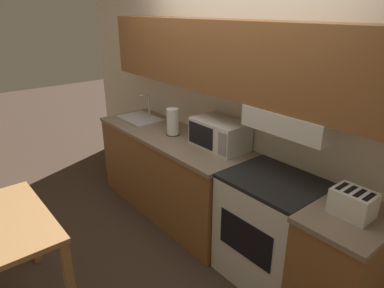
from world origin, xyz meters
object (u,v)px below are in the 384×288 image
object	(u,v)px
sink_basin	(140,118)
toaster	(353,203)
stove_range	(270,229)
paper_towel_roll	(173,122)
microwave	(220,134)

from	to	relation	value
sink_basin	toaster	bearing A→B (deg)	-0.00
stove_range	paper_towel_roll	world-z (taller)	paper_towel_roll
microwave	toaster	size ratio (longest dim) A/B	2.04
toaster	paper_towel_roll	distance (m)	1.87
paper_towel_roll	toaster	bearing A→B (deg)	-0.04
sink_basin	paper_towel_roll	distance (m)	0.65
stove_range	paper_towel_roll	bearing A→B (deg)	-179.35
sink_basin	microwave	bearing A→B (deg)	6.47
microwave	sink_basin	world-z (taller)	sink_basin
sink_basin	stove_range	bearing A→B (deg)	0.47
stove_range	toaster	world-z (taller)	toaster
stove_range	toaster	size ratio (longest dim) A/B	3.56
sink_basin	paper_towel_roll	world-z (taller)	sink_basin
stove_range	paper_towel_roll	distance (m)	1.40
microwave	sink_basin	distance (m)	1.19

